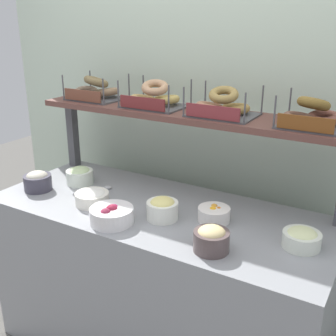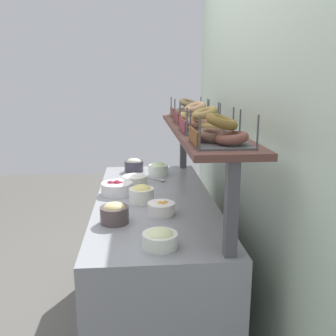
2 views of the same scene
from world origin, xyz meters
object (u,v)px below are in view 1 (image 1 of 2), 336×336
bowl_cream_cheese (92,197)px  bagel_basket_sesame (154,98)px  bagel_basket_everything (223,106)px  bowl_tuna_salad (38,181)px  bowl_egg_salad (162,208)px  bowl_fruit_salad (214,214)px  bowl_hummus (211,239)px  bagel_basket_cinnamon_raisin (312,116)px  bowl_beet_salad (112,215)px  bowl_potato_salad (302,238)px  bagel_basket_poppy (96,91)px  serving_spoon_near_plate (101,188)px  bowl_scallion_spread (80,175)px

bowl_cream_cheese → bagel_basket_sesame: size_ratio=0.54×
bowl_cream_cheese → bagel_basket_everything: size_ratio=0.54×
bowl_tuna_salad → bowl_egg_salad: size_ratio=1.00×
bowl_fruit_salad → bagel_basket_sesame: (-0.47, 0.24, 0.44)m
bowl_fruit_salad → bagel_basket_sesame: size_ratio=0.47×
bowl_cream_cheese → bowl_egg_salad: (0.38, 0.04, 0.01)m
bowl_fruit_salad → bowl_cream_cheese: bearing=-166.4°
bowl_hummus → bowl_tuna_salad: bearing=175.1°
bagel_basket_sesame → bowl_fruit_salad: bearing=-27.5°
bowl_egg_salad → bowl_cream_cheese: bearing=-173.9°
bagel_basket_everything → bagel_basket_cinnamon_raisin: bearing=-0.2°
bowl_beet_salad → bowl_cream_cheese: bowl_beet_salad is taller
bagel_basket_sesame → bagel_basket_everything: size_ratio=1.00×
bagel_basket_cinnamon_raisin → bowl_egg_salad: bearing=-148.2°
bowl_potato_salad → bowl_egg_salad: (-0.61, -0.07, 0.01)m
bowl_hummus → bagel_basket_poppy: bagel_basket_poppy is taller
bowl_potato_salad → bagel_basket_cinnamon_raisin: 0.52m
bowl_beet_salad → serving_spoon_near_plate: bowl_beet_salad is taller
bowl_fruit_salad → serving_spoon_near_plate: bearing=178.1°
bagel_basket_everything → bagel_basket_cinnamon_raisin: same height
bowl_hummus → bowl_egg_salad: 0.34m
serving_spoon_near_plate → bagel_basket_poppy: 0.56m
bowl_scallion_spread → bowl_egg_salad: bowl_egg_salad is taller
bowl_tuna_salad → serving_spoon_near_plate: size_ratio=1.06×
bowl_hummus → bagel_basket_everything: size_ratio=0.46×
serving_spoon_near_plate → bagel_basket_cinnamon_raisin: bagel_basket_cinnamon_raisin is taller
bowl_egg_salad → bowl_scallion_spread: bearing=167.8°
bowl_beet_salad → bowl_cream_cheese: bearing=151.8°
bowl_scallion_spread → bagel_basket_poppy: 0.49m
bowl_potato_salad → bowl_beet_salad: bearing=-164.2°
bowl_tuna_salad → bagel_basket_everything: size_ratio=0.47×
bowl_tuna_salad → bagel_basket_cinnamon_raisin: (1.29, 0.38, 0.43)m
bowl_fruit_salad → bowl_potato_salad: 0.40m
bowl_potato_salad → bagel_basket_sesame: 1.01m
bowl_potato_salad → serving_spoon_near_plate: 1.08m
bowl_scallion_spread → bowl_potato_salad: bearing=-3.0°
bowl_potato_salad → bagel_basket_everything: bagel_basket_everything is taller
bowl_scallion_spread → bagel_basket_poppy: (-0.04, 0.22, 0.43)m
bowl_scallion_spread → bowl_beet_salad: size_ratio=0.75×
bowl_cream_cheese → bagel_basket_poppy: size_ratio=0.56×
serving_spoon_near_plate → bagel_basket_everything: bagel_basket_everything is taller
bowl_fruit_salad → bowl_egg_salad: bowl_egg_salad is taller
bowl_scallion_spread → bowl_egg_salad: size_ratio=1.01×
bowl_potato_salad → bagel_basket_cinnamon_raisin: bearing=105.0°
bowl_tuna_salad → bowl_fruit_salad: bearing=8.9°
bowl_hummus → bowl_egg_salad: (-0.31, 0.14, -0.00)m
bowl_potato_salad → bagel_basket_poppy: size_ratio=0.51×
bowl_fruit_salad → serving_spoon_near_plate: (-0.68, 0.02, -0.03)m
bagel_basket_cinnamon_raisin → bowl_hummus: bearing=-115.7°
bowl_potato_salad → bagel_basket_sesame: size_ratio=0.50×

